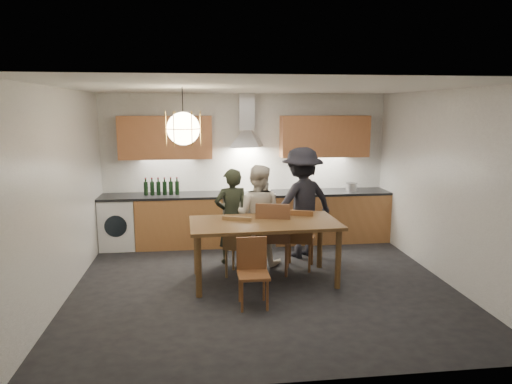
{
  "coord_description": "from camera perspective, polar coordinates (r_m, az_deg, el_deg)",
  "views": [
    {
      "loc": [
        -0.8,
        -5.78,
        2.34
      ],
      "look_at": [
        -0.04,
        0.4,
        1.2
      ],
      "focal_mm": 32.0,
      "sensor_mm": 36.0,
      "label": 1
    }
  ],
  "objects": [
    {
      "name": "wall_fixtures",
      "position": [
        7.9,
        -1.15,
        6.99
      ],
      "size": [
        4.3,
        0.54,
        1.1
      ],
      "color": "#C77E4C",
      "rests_on": "ground"
    },
    {
      "name": "chair_front",
      "position": [
        5.55,
        -0.44,
        -9.35
      ],
      "size": [
        0.37,
        0.37,
        0.81
      ],
      "rotation": [
        0.0,
        0.0,
        0.0
      ],
      "color": "brown",
      "rests_on": "ground"
    },
    {
      "name": "pendant_lamp",
      "position": [
        5.69,
        -9.08,
        7.83
      ],
      "size": [
        0.43,
        0.43,
        0.7
      ],
      "color": "black",
      "rests_on": "ground"
    },
    {
      "name": "stock_pot",
      "position": [
        8.26,
        11.84,
        0.61
      ],
      "size": [
        0.2,
        0.2,
        0.14
      ],
      "primitive_type": "cylinder",
      "rotation": [
        0.0,
        0.0,
        -0.03
      ],
      "color": "silver",
      "rests_on": "counter_run"
    },
    {
      "name": "range_stove",
      "position": [
        7.99,
        -1.03,
        -3.36
      ],
      "size": [
        0.9,
        0.6,
        0.92
      ],
      "color": "silver",
      "rests_on": "ground"
    },
    {
      "name": "person_right",
      "position": [
        7.27,
        5.74,
        -1.31
      ],
      "size": [
        1.29,
        1.01,
        1.75
      ],
      "primitive_type": "imported",
      "rotation": [
        0.0,
        0.0,
        3.5
      ],
      "color": "black",
      "rests_on": "ground"
    },
    {
      "name": "ground",
      "position": [
        6.29,
        0.85,
        -11.48
      ],
      "size": [
        5.0,
        5.0,
        0.0
      ],
      "primitive_type": "plane",
      "color": "black",
      "rests_on": "ground"
    },
    {
      "name": "chair_back_right",
      "position": [
        6.7,
        5.41,
        -5.39
      ],
      "size": [
        0.53,
        0.53,
        0.92
      ],
      "rotation": [
        0.0,
        0.0,
        2.8
      ],
      "color": "brown",
      "rests_on": "ground"
    },
    {
      "name": "wine_bottles",
      "position": [
        7.87,
        -11.73,
        0.7
      ],
      "size": [
        0.59,
        0.07,
        0.29
      ],
      "color": "black",
      "rests_on": "counter_run"
    },
    {
      "name": "person_mid",
      "position": [
        6.91,
        0.22,
        -2.84
      ],
      "size": [
        0.9,
        0.81,
        1.52
      ],
      "primitive_type": "imported",
      "rotation": [
        0.0,
        0.0,
        2.75
      ],
      "color": "beige",
      "rests_on": "ground"
    },
    {
      "name": "dining_table",
      "position": [
        6.18,
        1.07,
        -4.58
      ],
      "size": [
        2.03,
        1.07,
        0.84
      ],
      "rotation": [
        0.0,
        0.0,
        0.04
      ],
      "color": "brown",
      "rests_on": "ground"
    },
    {
      "name": "chair_back_left",
      "position": [
        6.39,
        -2.14,
        -6.24
      ],
      "size": [
        0.52,
        0.52,
        0.89
      ],
      "rotation": [
        0.0,
        0.0,
        2.76
      ],
      "color": "brown",
      "rests_on": "ground"
    },
    {
      "name": "chair_back_mid",
      "position": [
        6.47,
        2.18,
        -5.18
      ],
      "size": [
        0.57,
        0.57,
        1.05
      ],
      "rotation": [
        0.0,
        0.0,
        2.9
      ],
      "color": "brown",
      "rests_on": "ground"
    },
    {
      "name": "counter_run",
      "position": [
        8.0,
        -0.86,
        -3.28
      ],
      "size": [
        5.0,
        0.62,
        0.9
      ],
      "color": "#C6854C",
      "rests_on": "ground"
    },
    {
      "name": "mixing_bowl",
      "position": [
        8.01,
        6.38,
        0.22
      ],
      "size": [
        0.35,
        0.35,
        0.07
      ],
      "primitive_type": "imported",
      "rotation": [
        0.0,
        0.0,
        0.23
      ],
      "color": "#ADADB0",
      "rests_on": "counter_run"
    },
    {
      "name": "room_shell",
      "position": [
        5.87,
        0.9,
        4.18
      ],
      "size": [
        5.02,
        4.52,
        2.61
      ],
      "color": "white",
      "rests_on": "ground"
    },
    {
      "name": "person_left",
      "position": [
        6.96,
        -3.03,
        -3.01
      ],
      "size": [
        0.58,
        0.43,
        1.46
      ],
      "primitive_type": "imported",
      "rotation": [
        0.0,
        0.0,
        3.3
      ],
      "color": "black",
      "rests_on": "ground"
    }
  ]
}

